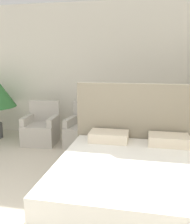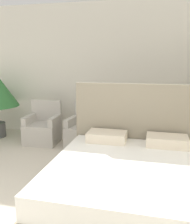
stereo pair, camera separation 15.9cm
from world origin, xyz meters
name	(u,v)px [view 2 (the right image)]	position (x,y,z in m)	size (l,w,h in m)	color
wall_back	(93,71)	(0.00, 3.72, 1.45)	(10.00, 0.06, 2.90)	silver
bed	(131,179)	(1.12, 1.11, 0.31)	(1.92, 1.98, 1.36)	#8C7A5B
armchair_near_window_left	(43,130)	(-0.89, 2.94, 0.27)	(0.69, 0.64, 0.86)	#B7B2A8
armchair_near_window_right	(85,133)	(0.03, 2.94, 0.27)	(0.73, 0.68, 0.86)	#B7B2A8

